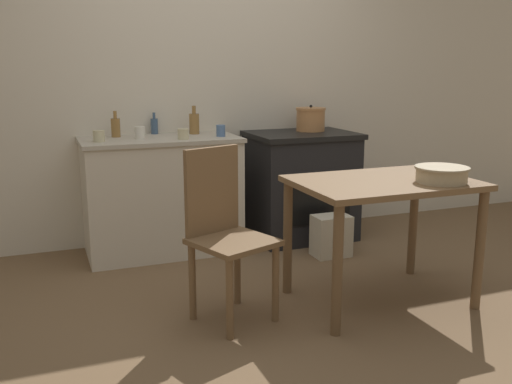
{
  "coord_description": "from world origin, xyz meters",
  "views": [
    {
      "loc": [
        -1.35,
        -2.94,
        1.4
      ],
      "look_at": [
        0.0,
        0.55,
        0.57
      ],
      "focal_mm": 40.0,
      "sensor_mm": 36.0,
      "label": 1
    }
  ],
  "objects_px": {
    "flour_sack": "(331,236)",
    "stock_pot": "(311,119)",
    "mixing_bowl_large": "(442,174)",
    "cup_mid_right": "(221,131)",
    "cup_center_left": "(140,133)",
    "chair": "(225,230)",
    "bottle_left": "(154,126)",
    "bottle_far_left": "(194,123)",
    "cup_center": "(99,136)",
    "cup_center_right": "(183,134)",
    "bottle_mid_left": "(116,127)",
    "work_table": "(382,199)",
    "stove": "(301,185)"
  },
  "relations": [
    {
      "from": "chair",
      "to": "cup_center_right",
      "type": "bearing_deg",
      "value": 66.26
    },
    {
      "from": "cup_center_left",
      "to": "cup_center_right",
      "type": "height_order",
      "value": "cup_center_left"
    },
    {
      "from": "mixing_bowl_large",
      "to": "bottle_far_left",
      "type": "height_order",
      "value": "bottle_far_left"
    },
    {
      "from": "bottle_left",
      "to": "cup_center",
      "type": "xyz_separation_m",
      "value": [
        -0.46,
        -0.34,
        -0.02
      ]
    },
    {
      "from": "stove",
      "to": "cup_mid_right",
      "type": "xyz_separation_m",
      "value": [
        -0.71,
        -0.08,
        0.49
      ]
    },
    {
      "from": "cup_center_left",
      "to": "stock_pot",
      "type": "bearing_deg",
      "value": 2.65
    },
    {
      "from": "cup_center_left",
      "to": "cup_mid_right",
      "type": "bearing_deg",
      "value": -7.5
    },
    {
      "from": "work_table",
      "to": "cup_center_left",
      "type": "relative_size",
      "value": 11.55
    },
    {
      "from": "stock_pot",
      "to": "mixing_bowl_large",
      "type": "distance_m",
      "value": 1.64
    },
    {
      "from": "mixing_bowl_large",
      "to": "flour_sack",
      "type": "bearing_deg",
      "value": 97.61
    },
    {
      "from": "work_table",
      "to": "cup_mid_right",
      "type": "relative_size",
      "value": 11.9
    },
    {
      "from": "chair",
      "to": "cup_center",
      "type": "xyz_separation_m",
      "value": [
        -0.53,
        1.2,
        0.41
      ]
    },
    {
      "from": "bottle_left",
      "to": "bottle_mid_left",
      "type": "distance_m",
      "value": 0.32
    },
    {
      "from": "mixing_bowl_large",
      "to": "cup_mid_right",
      "type": "relative_size",
      "value": 3.54
    },
    {
      "from": "stock_pot",
      "to": "cup_center_left",
      "type": "height_order",
      "value": "stock_pot"
    },
    {
      "from": "bottle_mid_left",
      "to": "chair",
      "type": "bearing_deg",
      "value": -75.2
    },
    {
      "from": "chair",
      "to": "cup_center_right",
      "type": "relative_size",
      "value": 11.86
    },
    {
      "from": "bottle_far_left",
      "to": "cup_center_right",
      "type": "relative_size",
      "value": 2.69
    },
    {
      "from": "cup_center",
      "to": "cup_center_right",
      "type": "relative_size",
      "value": 1.0
    },
    {
      "from": "flour_sack",
      "to": "bottle_mid_left",
      "type": "bearing_deg",
      "value": 153.73
    },
    {
      "from": "bottle_far_left",
      "to": "cup_center_right",
      "type": "distance_m",
      "value": 0.34
    },
    {
      "from": "bottle_far_left",
      "to": "cup_center",
      "type": "bearing_deg",
      "value": -163.23
    },
    {
      "from": "flour_sack",
      "to": "bottle_left",
      "type": "bearing_deg",
      "value": 144.58
    },
    {
      "from": "chair",
      "to": "bottle_far_left",
      "type": "bearing_deg",
      "value": 60.38
    },
    {
      "from": "bottle_far_left",
      "to": "mixing_bowl_large",
      "type": "bearing_deg",
      "value": -60.16
    },
    {
      "from": "cup_center",
      "to": "bottle_mid_left",
      "type": "bearing_deg",
      "value": 58.38
    },
    {
      "from": "bottle_far_left",
      "to": "bottle_mid_left",
      "type": "height_order",
      "value": "bottle_far_left"
    },
    {
      "from": "chair",
      "to": "stock_pot",
      "type": "relative_size",
      "value": 3.91
    },
    {
      "from": "flour_sack",
      "to": "cup_center_left",
      "type": "height_order",
      "value": "cup_center_left"
    },
    {
      "from": "flour_sack",
      "to": "stock_pot",
      "type": "height_order",
      "value": "stock_pot"
    },
    {
      "from": "stock_pot",
      "to": "cup_center_left",
      "type": "xyz_separation_m",
      "value": [
        -1.42,
        -0.07,
        -0.05
      ]
    },
    {
      "from": "work_table",
      "to": "chair",
      "type": "distance_m",
      "value": 0.96
    },
    {
      "from": "flour_sack",
      "to": "bottle_far_left",
      "type": "relative_size",
      "value": 1.42
    },
    {
      "from": "bottle_far_left",
      "to": "cup_mid_right",
      "type": "xyz_separation_m",
      "value": [
        0.14,
        -0.23,
        -0.04
      ]
    },
    {
      "from": "stove",
      "to": "cup_center_left",
      "type": "relative_size",
      "value": 9.81
    },
    {
      "from": "bottle_mid_left",
      "to": "stock_pot",
      "type": "bearing_deg",
      "value": -3.86
    },
    {
      "from": "work_table",
      "to": "flour_sack",
      "type": "relative_size",
      "value": 3.31
    },
    {
      "from": "stove",
      "to": "mixing_bowl_large",
      "type": "bearing_deg",
      "value": -85.13
    },
    {
      "from": "bottle_left",
      "to": "stock_pot",
      "type": "bearing_deg",
      "value": -9.12
    },
    {
      "from": "work_table",
      "to": "bottle_far_left",
      "type": "bearing_deg",
      "value": 114.95
    },
    {
      "from": "stove",
      "to": "cup_center_right",
      "type": "xyz_separation_m",
      "value": [
        -1.02,
        -0.14,
        0.48
      ]
    },
    {
      "from": "stove",
      "to": "stock_pot",
      "type": "relative_size",
      "value": 3.56
    },
    {
      "from": "cup_center",
      "to": "cup_mid_right",
      "type": "distance_m",
      "value": 0.89
    },
    {
      "from": "work_table",
      "to": "bottle_far_left",
      "type": "xyz_separation_m",
      "value": [
        -0.72,
        1.55,
        0.33
      ]
    },
    {
      "from": "stock_pot",
      "to": "bottle_left",
      "type": "distance_m",
      "value": 1.27
    },
    {
      "from": "mixing_bowl_large",
      "to": "cup_mid_right",
      "type": "distance_m",
      "value": 1.72
    },
    {
      "from": "cup_mid_right",
      "to": "cup_center_right",
      "type": "bearing_deg",
      "value": -168.62
    },
    {
      "from": "flour_sack",
      "to": "stock_pot",
      "type": "relative_size",
      "value": 1.27
    },
    {
      "from": "bottle_far_left",
      "to": "cup_mid_right",
      "type": "bearing_deg",
      "value": -58.72
    },
    {
      "from": "stove",
      "to": "cup_center",
      "type": "height_order",
      "value": "cup_center"
    }
  ]
}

